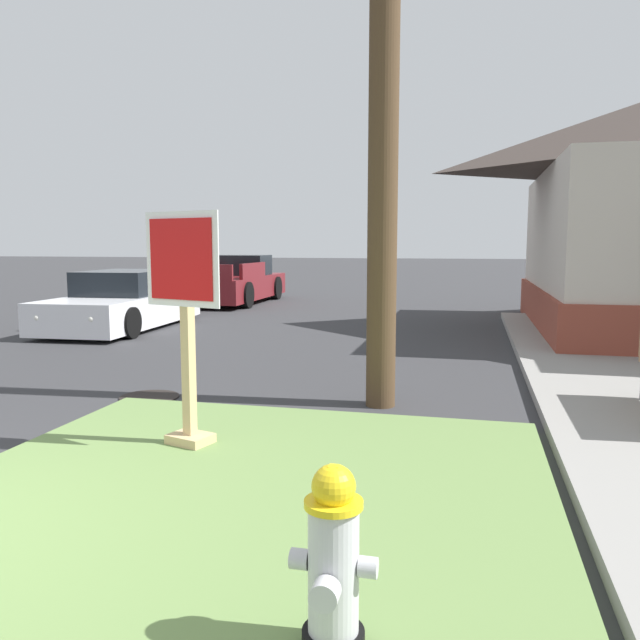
% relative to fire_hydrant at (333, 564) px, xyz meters
% --- Properties ---
extents(grass_corner_patch, '(4.45, 4.98, 0.08)m').
position_rel_fire_hydrant_xyz_m(grass_corner_patch, '(-1.04, 1.33, -0.43)').
color(grass_corner_patch, '#668447').
rests_on(grass_corner_patch, ground).
extents(sidewalk_strip, '(2.20, 16.65, 0.12)m').
position_rel_fire_hydrant_xyz_m(sidewalk_strip, '(2.38, 5.49, -0.41)').
color(sidewalk_strip, gray).
rests_on(sidewalk_strip, ground).
extents(fire_hydrant, '(0.38, 0.34, 0.82)m').
position_rel_fire_hydrant_xyz_m(fire_hydrant, '(0.00, 0.00, 0.00)').
color(fire_hydrant, black).
rests_on(fire_hydrant, grass_corner_patch).
extents(stop_sign, '(0.77, 0.37, 2.02)m').
position_rel_fire_hydrant_xyz_m(stop_sign, '(-1.84, 2.45, 0.62)').
color(stop_sign, tan).
rests_on(stop_sign, grass_corner_patch).
extents(manhole_cover, '(0.70, 0.70, 0.02)m').
position_rel_fire_hydrant_xyz_m(manhole_cover, '(-3.17, 4.17, -0.46)').
color(manhole_cover, black).
rests_on(manhole_cover, ground).
extents(parked_sedan_white, '(2.13, 4.51, 1.25)m').
position_rel_fire_hydrant_xyz_m(parked_sedan_white, '(-6.84, 9.74, 0.08)').
color(parked_sedan_white, silver).
rests_on(parked_sedan_white, ground).
extents(pickup_truck_maroon, '(2.28, 5.12, 1.48)m').
position_rel_fire_hydrant_xyz_m(pickup_truck_maroon, '(-6.74, 15.98, 0.15)').
color(pickup_truck_maroon, maroon).
rests_on(pickup_truck_maroon, ground).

